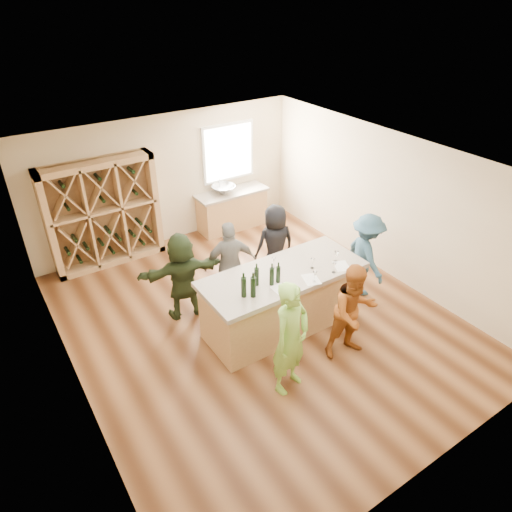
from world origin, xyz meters
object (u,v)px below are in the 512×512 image
tasting_counter_base (282,301)px  wine_bottle_e (278,275)px  person_server (366,255)px  wine_bottle_c (257,277)px  person_near_right (354,312)px  person_far_right (275,244)px  person_far_mid (231,264)px  person_far_left (183,276)px  wine_rack (104,214)px  person_near_left (291,339)px  wine_bottle_a (244,287)px  wine_bottle_d (272,276)px  wine_bottle_b (253,287)px  sink (224,189)px

tasting_counter_base → wine_bottle_e: bearing=-143.2°
tasting_counter_base → person_server: size_ratio=1.62×
wine_bottle_c → person_near_right: (1.05, -1.06, -0.43)m
person_server → person_far_right: (-1.13, 1.24, -0.01)m
person_far_mid → person_far_right: (1.06, 0.14, -0.01)m
wine_bottle_c → person_near_right: bearing=-45.4°
person_near_right → person_server: 1.71m
person_far_mid → person_far_left: person_far_mid is taller
person_near_right → person_far_mid: size_ratio=1.00×
wine_rack → person_near_right: wine_rack is taller
person_near_left → wine_bottle_a: bearing=82.8°
wine_bottle_c → person_near_left: (-0.16, -1.10, -0.34)m
tasting_counter_base → wine_bottle_d: wine_bottle_d is taller
wine_bottle_a → wine_rack: bearing=103.0°
person_far_right → person_near_right: bearing=96.0°
person_near_left → tasting_counter_base: bearing=41.8°
person_far_right → wine_bottle_a: bearing=52.7°
person_near_left → wine_bottle_b: bearing=76.2°
person_far_mid → wine_bottle_c: bearing=96.6°
person_server → wine_bottle_a: bearing=107.8°
person_server → person_far_mid: person_server is taller
tasting_counter_base → wine_rack: bearing=115.8°
wine_bottle_a → person_far_mid: bearing=68.1°
wine_bottle_c → wine_rack: bearing=108.1°
sink → wine_bottle_d: size_ratio=1.84×
wine_bottle_d → person_near_left: (-0.36, -0.98, -0.34)m
sink → wine_bottle_c: wine_bottle_c is taller
wine_bottle_c → person_near_right: size_ratio=0.19×
sink → wine_bottle_d: (-1.30, -3.73, 0.21)m
wine_bottle_b → person_far_mid: size_ratio=0.21×
wine_bottle_b → person_far_mid: bearing=73.6°
person_near_left → person_far_right: bearing=42.7°
wine_rack → person_near_left: wine_rack is taller
sink → wine_bottle_d: wine_bottle_d is taller
tasting_counter_base → person_far_right: (0.70, 1.21, 0.29)m
person_server → wine_rack: bearing=58.7°
wine_rack → person_near_left: size_ratio=1.24×
wine_bottle_c → person_near_right: person_near_right is taller
wine_bottle_b → person_near_right: (1.26, -0.84, -0.45)m
wine_bottle_e → person_far_mid: person_far_mid is taller
wine_bottle_e → person_near_right: 1.27m
wine_bottle_d → wine_bottle_b: bearing=-165.9°
person_far_right → person_far_left: size_ratio=1.00×
wine_rack → wine_bottle_e: wine_rack is taller
wine_bottle_a → wine_bottle_d: 0.52m
wine_bottle_c → wine_bottle_e: (0.32, -0.12, -0.01)m
wine_bottle_c → person_far_left: person_far_left is taller
wine_bottle_b → wine_bottle_c: size_ratio=1.11×
sink → wine_bottle_b: size_ratio=1.62×
wine_bottle_d → person_far_right: 1.79m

